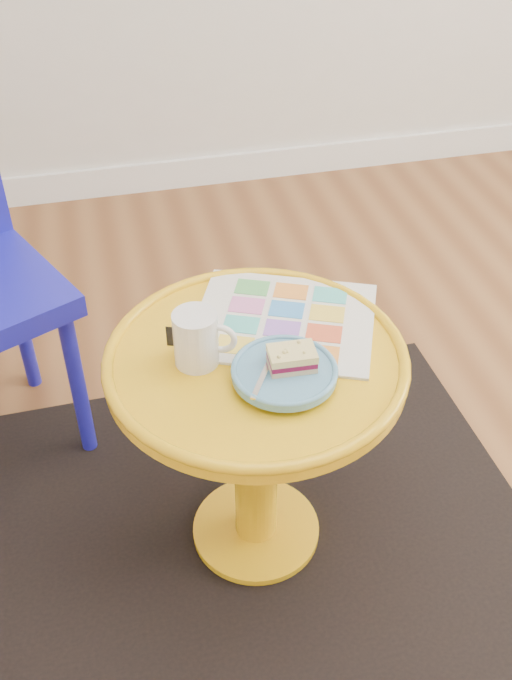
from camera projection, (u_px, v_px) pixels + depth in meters
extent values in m
cube|color=white|center=(300.00, 160.00, 3.18)|extent=(4.00, 0.02, 0.12)
cube|color=black|center=(256.00, 532.00, 1.79)|extent=(1.32, 1.12, 0.01)
cylinder|color=gold|center=(256.00, 530.00, 1.78)|extent=(0.30, 0.30, 0.03)
cylinder|color=gold|center=(256.00, 455.00, 1.62)|extent=(0.10, 0.10, 0.50)
cylinder|color=gold|center=(256.00, 362.00, 1.45)|extent=(0.58, 0.58, 0.03)
cylinder|color=#1B1AAC|center=(78.00, 387.00, 1.87)|extent=(0.04, 0.04, 0.43)
cylinder|color=#1B1AAC|center=(21.00, 324.00, 2.06)|extent=(0.04, 0.04, 0.43)
cube|color=silver|center=(284.00, 320.00, 1.52)|extent=(0.45, 0.42, 0.01)
cylinder|color=silver|center=(196.00, 339.00, 1.40)|extent=(0.08, 0.08, 0.11)
torus|color=silver|center=(220.00, 339.00, 1.39)|extent=(0.06, 0.03, 0.06)
cylinder|color=#D1B78C|center=(194.00, 318.00, 1.37)|extent=(0.08, 0.08, 0.01)
cylinder|color=#558FB5|center=(284.00, 377.00, 1.38)|extent=(0.08, 0.08, 0.01)
cylinder|color=#558FB5|center=(284.00, 372.00, 1.38)|extent=(0.19, 0.19, 0.02)
cube|color=#D3BC8C|center=(292.00, 364.00, 1.37)|extent=(0.09, 0.06, 0.01)
cube|color=maroon|center=(292.00, 359.00, 1.37)|extent=(0.09, 0.06, 0.01)
cube|color=#EADB8C|center=(292.00, 354.00, 1.36)|extent=(0.09, 0.06, 0.02)
cube|color=silver|center=(262.00, 378.00, 1.35)|extent=(0.07, 0.10, 0.00)
cube|color=silver|center=(273.00, 354.00, 1.40)|extent=(0.03, 0.04, 0.00)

